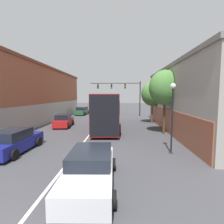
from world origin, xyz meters
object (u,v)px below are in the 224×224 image
parked_car_left_mid (82,111)px  traffic_signal_gantry (123,90)px  parked_car_left_near (64,121)px  hatchback_foreground (90,169)px  street_tree_far (152,94)px  bus (107,109)px  parked_car_left_far (14,142)px  street_tree_near (165,88)px  street_lamp (172,111)px

parked_car_left_mid → traffic_signal_gantry: traffic_signal_gantry is taller
parked_car_left_near → traffic_signal_gantry: size_ratio=0.47×
hatchback_foreground → parked_car_left_near: parked_car_left_near is taller
hatchback_foreground → parked_car_left_mid: bearing=10.8°
traffic_signal_gantry → parked_car_left_mid: bearing=167.8°
street_tree_far → traffic_signal_gantry: bearing=115.1°
bus → parked_car_left_mid: bus is taller
parked_car_left_far → street_tree_near: 12.93m
hatchback_foreground → street_lamp: (4.41, 4.10, 1.98)m
street_tree_near → street_tree_far: bearing=89.8°
parked_car_left_far → traffic_signal_gantry: 21.74m
bus → street_tree_near: bearing=-118.6°
street_lamp → bus: bearing=119.3°
parked_car_left_far → bus: bearing=-30.1°
hatchback_foreground → parked_car_left_near: size_ratio=1.14×
parked_car_left_far → street_tree_near: bearing=-60.3°
parked_car_left_near → street_lamp: 13.32m
bus → hatchback_foreground: size_ratio=2.37×
bus → traffic_signal_gantry: bearing=-12.1°
bus → parked_car_left_mid: (-5.62, 13.09, -1.40)m
hatchback_foreground → parked_car_left_far: bearing=53.4°
parked_car_left_mid → street_lamp: (10.33, -21.49, 1.95)m
traffic_signal_gantry → bus: bearing=-99.6°
street_lamp → parked_car_left_mid: bearing=115.7°
parked_car_left_far → street_tree_far: (10.92, 12.24, 3.13)m
street_lamp → street_tree_near: street_tree_near is taller
parked_car_left_far → street_tree_near: size_ratio=0.76×
street_lamp → street_tree_near: 5.95m
street_tree_near → street_tree_far: size_ratio=1.10×
traffic_signal_gantry → street_tree_far: size_ratio=1.61×
traffic_signal_gantry → hatchback_foreground: bearing=-93.9°
bus → parked_car_left_far: 10.26m
parked_car_left_mid → street_lamp: street_lamp is taller
parked_car_left_mid → street_tree_near: street_tree_near is taller
parked_car_left_mid → street_tree_near: bearing=-138.8°
hatchback_foreground → parked_car_left_mid: (-5.92, 25.59, 0.03)m
parked_car_left_near → traffic_signal_gantry: 13.58m
bus → parked_car_left_far: size_ratio=2.45×
parked_car_left_near → hatchback_foreground: bearing=-162.9°
hatchback_foreground → street_lamp: street_lamp is taller
hatchback_foreground → traffic_signal_gantry: (1.64, 23.96, 3.86)m
hatchback_foreground → traffic_signal_gantry: size_ratio=0.54×
hatchback_foreground → street_lamp: size_ratio=1.08×
parked_car_left_mid → street_lamp: size_ratio=1.09×
parked_car_left_near → street_tree_far: size_ratio=0.76×
hatchback_foreground → street_tree_far: street_tree_far is taller
bus → hatchback_foreground: bus is taller
parked_car_left_near → parked_car_left_far: 9.16m
street_lamp → traffic_signal_gantry: bearing=97.9°
bus → parked_car_left_near: size_ratio=2.70×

